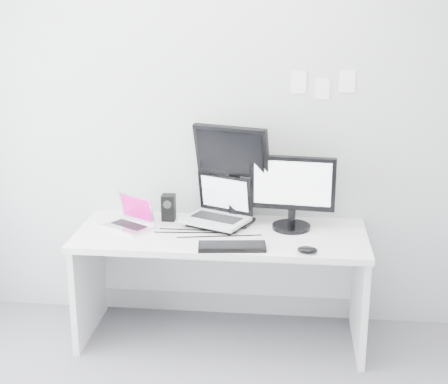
{
  "coord_description": "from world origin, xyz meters",
  "views": [
    {
      "loc": [
        0.41,
        -2.54,
        2.16
      ],
      "look_at": [
        0.02,
        1.23,
        1.0
      ],
      "focal_mm": 52.52,
      "sensor_mm": 36.0,
      "label": 1
    }
  ],
  "objects": [
    {
      "name": "back_wall",
      "position": [
        0.0,
        1.6,
        1.35
      ],
      "size": [
        3.6,
        0.0,
        3.6
      ],
      "primitive_type": "plane",
      "rotation": [
        1.57,
        0.0,
        0.0
      ],
      "color": "#B3B6B8",
      "rests_on": "ground"
    },
    {
      "name": "desk",
      "position": [
        0.0,
        1.25,
        0.36
      ],
      "size": [
        1.8,
        0.7,
        0.73
      ],
      "primitive_type": "cube",
      "color": "white",
      "rests_on": "ground"
    },
    {
      "name": "macbook",
      "position": [
        -0.6,
        1.27,
        0.84
      ],
      "size": [
        0.36,
        0.34,
        0.22
      ],
      "primitive_type": "cube",
      "rotation": [
        0.0,
        0.0,
        -0.56
      ],
      "color": "silver",
      "rests_on": "desk"
    },
    {
      "name": "speaker",
      "position": [
        -0.37,
        1.45,
        0.82
      ],
      "size": [
        0.11,
        0.11,
        0.17
      ],
      "primitive_type": "cube",
      "rotation": [
        0.0,
        0.0,
        -0.39
      ],
      "color": "black",
      "rests_on": "desk"
    },
    {
      "name": "dell_laptop",
      "position": [
        -0.05,
        1.36,
        0.89
      ],
      "size": [
        0.48,
        0.43,
        0.32
      ],
      "primitive_type": "cube",
      "rotation": [
        0.0,
        0.0,
        -0.42
      ],
      "color": "#B5B8BC",
      "rests_on": "desk"
    },
    {
      "name": "rear_monitor",
      "position": [
        0.05,
        1.45,
        1.06
      ],
      "size": [
        0.52,
        0.32,
        0.66
      ],
      "primitive_type": "cube",
      "rotation": [
        0.0,
        0.0,
        -0.31
      ],
      "color": "black",
      "rests_on": "desk"
    },
    {
      "name": "samsung_monitor",
      "position": [
        0.43,
        1.37,
        0.97
      ],
      "size": [
        0.55,
        0.29,
        0.48
      ],
      "primitive_type": "cube",
      "rotation": [
        0.0,
        0.0,
        -0.1
      ],
      "color": "black",
      "rests_on": "desk"
    },
    {
      "name": "keyboard",
      "position": [
        0.09,
        0.99,
        0.74
      ],
      "size": [
        0.41,
        0.18,
        0.03
      ],
      "primitive_type": "cube",
      "rotation": [
        0.0,
        0.0,
        0.11
      ],
      "color": "black",
      "rests_on": "desk"
    },
    {
      "name": "mouse",
      "position": [
        0.53,
        0.97,
        0.75
      ],
      "size": [
        0.13,
        0.09,
        0.04
      ],
      "primitive_type": "ellipsoid",
      "rotation": [
        0.0,
        0.0,
        -0.14
      ],
      "color": "black",
      "rests_on": "desk"
    },
    {
      "name": "wall_note_0",
      "position": [
        0.45,
        1.59,
        1.62
      ],
      "size": [
        0.1,
        0.0,
        0.14
      ],
      "primitive_type": "cube",
      "color": "white",
      "rests_on": "back_wall"
    },
    {
      "name": "wall_note_1",
      "position": [
        0.6,
        1.59,
        1.58
      ],
      "size": [
        0.09,
        0.0,
        0.13
      ],
      "primitive_type": "cube",
      "color": "white",
      "rests_on": "back_wall"
    },
    {
      "name": "wall_note_2",
      "position": [
        0.75,
        1.59,
        1.63
      ],
      "size": [
        0.1,
        0.0,
        0.14
      ],
      "primitive_type": "cube",
      "color": "white",
      "rests_on": "back_wall"
    }
  ]
}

